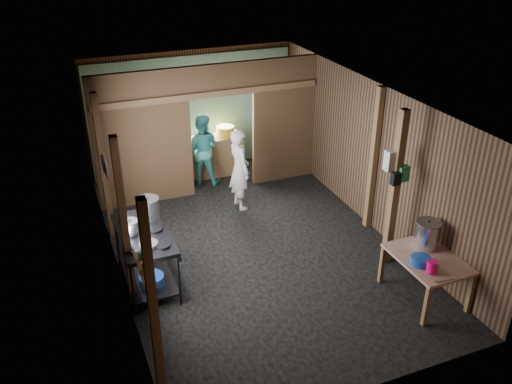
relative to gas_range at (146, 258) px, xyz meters
name	(u,v)px	position (x,y,z in m)	size (l,w,h in m)	color
floor	(252,244)	(1.88, 0.43, -0.45)	(4.50, 7.00, 0.00)	black
ceiling	(251,98)	(1.88, 0.43, 2.15)	(4.50, 7.00, 0.00)	#2B2824
wall_back	(192,111)	(1.88, 3.93, 0.85)	(4.50, 0.00, 2.60)	brown
wall_front	(369,305)	(1.88, -3.07, 0.85)	(4.50, 0.00, 2.60)	brown
wall_left	(110,200)	(-0.37, 0.43, 0.85)	(0.00, 7.00, 2.60)	brown
wall_right	(371,155)	(4.13, 0.43, 0.85)	(0.00, 7.00, 2.60)	brown
partition_left	(143,140)	(0.55, 2.63, 0.85)	(1.85, 0.10, 2.60)	brown
partition_right	(284,121)	(3.46, 2.63, 0.85)	(1.35, 0.10, 2.60)	brown
partition_header	(221,79)	(2.13, 2.63, 1.85)	(1.30, 0.10, 0.60)	brown
turquoise_panel	(193,114)	(1.88, 3.87, 0.80)	(4.40, 0.06, 2.50)	#659E96
back_counter	(215,155)	(2.18, 3.38, -0.02)	(1.20, 0.50, 0.85)	brown
wall_clock	(203,83)	(2.13, 3.83, 1.45)	(0.20, 0.20, 0.03)	beige
post_left_a	(152,303)	(-0.30, -2.17, 0.85)	(0.10, 0.12, 2.60)	brown
post_left_b	(124,225)	(-0.30, -0.37, 0.85)	(0.10, 0.12, 2.60)	brown
post_left_c	(104,168)	(-0.30, 1.63, 0.85)	(0.10, 0.12, 2.60)	brown
post_right	(373,160)	(4.06, 0.23, 0.85)	(0.10, 0.12, 2.60)	brown
post_free	(395,190)	(3.73, -0.87, 0.85)	(0.12, 0.12, 2.60)	brown
cross_beam	(210,94)	(1.88, 2.58, 1.60)	(4.40, 0.12, 0.12)	brown
pan_lid_big	(106,168)	(-0.33, 0.83, 1.20)	(0.34, 0.34, 0.03)	slate
pan_lid_small	(103,164)	(-0.33, 1.23, 1.10)	(0.30, 0.30, 0.03)	black
wall_shelf	(145,270)	(-0.27, -1.67, 0.95)	(0.14, 0.80, 0.03)	brown
jar_white	(149,278)	(-0.27, -1.92, 1.02)	(0.07, 0.07, 0.10)	beige
jar_yellow	(145,266)	(-0.27, -1.67, 1.02)	(0.08, 0.08, 0.10)	orange
jar_green	(141,256)	(-0.27, -1.45, 1.02)	(0.06, 0.06, 0.10)	#218D53
bag_white	(392,160)	(3.68, -0.79, 1.33)	(0.22, 0.15, 0.32)	beige
bag_green	(403,173)	(3.80, -0.93, 1.15)	(0.16, 0.12, 0.24)	#218D53
bag_black	(396,178)	(3.66, -0.95, 1.10)	(0.14, 0.10, 0.20)	black
gas_range	(146,258)	(0.00, 0.00, 0.00)	(0.78, 1.52, 0.90)	black
prep_table	(425,277)	(3.71, -1.85, -0.11)	(0.84, 1.15, 0.68)	tan
stove_pot_large	(148,209)	(0.17, 0.40, 0.61)	(0.35, 0.35, 0.36)	silver
stove_pot_med	(130,227)	(-0.17, 0.07, 0.54)	(0.25, 0.25, 0.22)	silver
frying_pan	(149,244)	(0.00, -0.38, 0.47)	(0.27, 0.49, 0.07)	slate
blue_tub_front	(152,280)	(0.00, -0.31, -0.20)	(0.37, 0.37, 0.15)	#17459F
blue_tub_back	(143,257)	(0.00, 0.38, -0.21)	(0.31, 0.31, 0.12)	#17459F
stock_pot	(427,235)	(3.86, -1.59, 0.43)	(0.37, 0.37, 0.44)	silver
wash_basin	(421,261)	(3.51, -1.94, 0.29)	(0.29, 0.29, 0.11)	#17459F
pink_bucket	(432,267)	(3.52, -2.16, 0.32)	(0.15, 0.15, 0.18)	#E10D71
knife	(444,280)	(3.57, -2.38, 0.24)	(0.30, 0.04, 0.01)	silver
yellow_tub	(225,131)	(2.44, 3.38, 0.50)	(0.37, 0.37, 0.21)	orange
cook	(240,169)	(2.16, 1.76, 0.34)	(0.58, 0.38, 1.58)	silver
worker_back	(202,149)	(1.81, 3.03, 0.31)	(0.74, 0.58, 1.52)	teal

